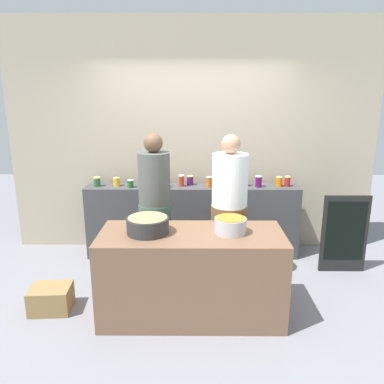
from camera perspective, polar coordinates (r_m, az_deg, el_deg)
name	(u,v)px	position (r m, az deg, el deg)	size (l,w,h in m)	color
ground	(192,297)	(4.12, -0.03, -15.54)	(12.00, 12.00, 0.00)	gray
storefront_wall	(193,137)	(5.04, 0.09, 8.21)	(4.80, 0.12, 3.00)	tan
display_shelf	(192,221)	(4.93, 0.06, -4.34)	(2.70, 0.36, 0.93)	#3E3E40
prep_table	(192,274)	(3.66, -0.07, -12.30)	(1.70, 0.70, 0.83)	brown
preserve_jar_0	(97,182)	(4.93, -14.09, 1.52)	(0.09, 0.09, 0.12)	#285932
preserve_jar_1	(117,182)	(4.89, -11.27, 1.53)	(0.08, 0.08, 0.11)	gold
preserve_jar_2	(131,184)	(4.78, -9.23, 1.25)	(0.08, 0.08, 0.10)	#205D24
preserve_jar_3	(141,182)	(4.83, -7.64, 1.52)	(0.08, 0.08, 0.11)	#95441A
preserve_jar_4	(152,182)	(4.75, -6.06, 1.52)	(0.08, 0.08, 0.14)	olive
preserve_jar_5	(165,183)	(4.73, -4.04, 1.41)	(0.07, 0.07, 0.12)	gold
preserve_jar_6	(181,181)	(4.78, -1.61, 1.72)	(0.07, 0.07, 0.14)	#AA2E1B
preserve_jar_7	(190,180)	(4.85, -0.29, 1.78)	(0.09, 0.09, 0.12)	#491654
preserve_jar_8	(209,182)	(4.72, 2.57, 1.51)	(0.07, 0.07, 0.14)	#D15F1E
preserve_jar_9	(220,182)	(4.77, 4.28, 1.51)	(0.07, 0.07, 0.12)	olive
preserve_jar_10	(237,182)	(4.80, 6.73, 1.43)	(0.07, 0.07, 0.10)	#3D2B5E
preserve_jar_11	(244,180)	(4.83, 7.86, 1.73)	(0.08, 0.08, 0.14)	olive
preserve_jar_12	(259,181)	(4.81, 9.98, 1.58)	(0.08, 0.08, 0.14)	#580F52
preserve_jar_13	(279,182)	(4.90, 12.97, 1.55)	(0.08, 0.08, 0.12)	orange
preserve_jar_14	(287,181)	(4.93, 14.14, 1.58)	(0.07, 0.07, 0.13)	#AF1E1D
cooking_pot_left	(148,225)	(3.49, -6.67, -4.98)	(0.39, 0.39, 0.15)	#2D2D2D
cooking_pot_center	(230,225)	(3.49, 5.80, -5.01)	(0.29, 0.29, 0.15)	#B7B7BC
cook_with_tongs	(155,218)	(4.14, -5.56, -3.88)	(0.35, 0.35, 1.67)	#3E5D50
cook_in_cap	(229,219)	(4.13, 5.57, -4.12)	(0.39, 0.39, 1.66)	brown
bread_crate	(51,299)	(4.10, -20.43, -14.80)	(0.38, 0.31, 0.25)	olive
chalkboard_sign	(344,234)	(4.81, 21.95, -5.84)	(0.53, 0.05, 0.94)	black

